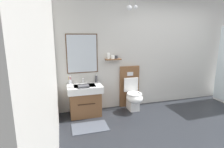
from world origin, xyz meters
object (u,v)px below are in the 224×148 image
at_px(toilet, 132,93).
at_px(soap_dispenser, 96,79).
at_px(toothbrush_cup, 70,81).
at_px(vanity_sink_left, 85,99).
at_px(folded_hand_towel, 84,86).

relative_size(toilet, soap_dispenser, 5.39).
height_order(toilet, toothbrush_cup, toilet).
relative_size(vanity_sink_left, folded_hand_towel, 3.36).
bearing_deg(toilet, vanity_sink_left, -178.70).
distance_m(toothbrush_cup, soap_dispenser, 0.59).
distance_m(vanity_sink_left, folded_hand_towel, 0.38).
relative_size(toilet, toothbrush_cup, 4.80).
relative_size(vanity_sink_left, toilet, 0.74).
relative_size(toilet, folded_hand_towel, 4.55).
distance_m(toilet, folded_hand_towel, 1.21).
bearing_deg(toothbrush_cup, soap_dispenser, 0.96).
relative_size(toothbrush_cup, soap_dispenser, 1.12).
distance_m(soap_dispenser, folded_hand_towel, 0.50).
bearing_deg(folded_hand_towel, toothbrush_cup, 125.42).
height_order(vanity_sink_left, soap_dispenser, soap_dispenser).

